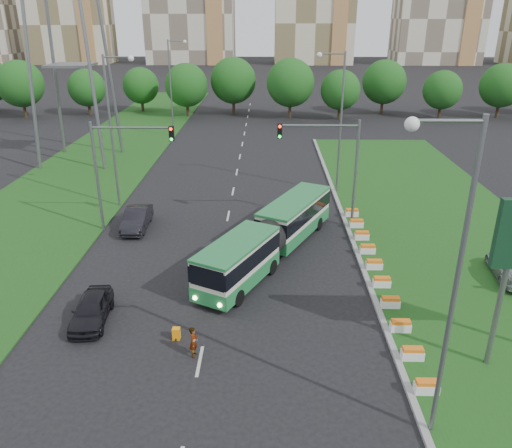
{
  "coord_description": "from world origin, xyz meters",
  "views": [
    {
      "loc": [
        -0.02,
        -24.58,
        14.6
      ],
      "look_at": [
        -0.63,
        4.15,
        2.6
      ],
      "focal_mm": 35.0,
      "sensor_mm": 36.0,
      "label": 1
    }
  ],
  "objects_px": {
    "traffic_mast_median": "(334,157)",
    "car_left_far": "(137,219)",
    "shopping_trolley": "(176,334)",
    "pedestrian": "(194,342)",
    "traffic_mast_left": "(118,160)",
    "car_median": "(510,268)",
    "articulated_bus": "(266,235)",
    "car_left_near": "(91,309)"
  },
  "relations": [
    {
      "from": "car_left_near",
      "to": "shopping_trolley",
      "type": "relative_size",
      "value": 6.66
    },
    {
      "from": "car_left_near",
      "to": "car_left_far",
      "type": "relative_size",
      "value": 0.9
    },
    {
      "from": "car_left_near",
      "to": "pedestrian",
      "type": "distance_m",
      "value": 6.26
    },
    {
      "from": "traffic_mast_left",
      "to": "car_left_near",
      "type": "xyz_separation_m",
      "value": [
        1.44,
        -11.86,
        -4.64
      ]
    },
    {
      "from": "traffic_mast_left",
      "to": "shopping_trolley",
      "type": "height_order",
      "value": "traffic_mast_left"
    },
    {
      "from": "traffic_mast_median",
      "to": "articulated_bus",
      "type": "distance_m",
      "value": 7.97
    },
    {
      "from": "car_left_far",
      "to": "car_median",
      "type": "distance_m",
      "value": 25.2
    },
    {
      "from": "traffic_mast_median",
      "to": "car_left_near",
      "type": "relative_size",
      "value": 1.93
    },
    {
      "from": "car_left_far",
      "to": "shopping_trolley",
      "type": "height_order",
      "value": "car_left_far"
    },
    {
      "from": "traffic_mast_left",
      "to": "car_left_far",
      "type": "xyz_separation_m",
      "value": [
        0.8,
        0.38,
        -4.59
      ]
    },
    {
      "from": "traffic_mast_left",
      "to": "car_left_far",
      "type": "distance_m",
      "value": 4.67
    },
    {
      "from": "articulated_bus",
      "to": "car_left_near",
      "type": "height_order",
      "value": "articulated_bus"
    },
    {
      "from": "shopping_trolley",
      "to": "traffic_mast_left",
      "type": "bearing_deg",
      "value": 115.43
    },
    {
      "from": "articulated_bus",
      "to": "car_median",
      "type": "distance_m",
      "value": 14.79
    },
    {
      "from": "articulated_bus",
      "to": "car_left_far",
      "type": "bearing_deg",
      "value": -178.25
    },
    {
      "from": "car_median",
      "to": "car_left_near",
      "type": "bearing_deg",
      "value": 19.2
    },
    {
      "from": "shopping_trolley",
      "to": "pedestrian",
      "type": "bearing_deg",
      "value": -49.52
    },
    {
      "from": "traffic_mast_median",
      "to": "car_left_near",
      "type": "xyz_separation_m",
      "value": [
        -13.72,
        -12.86,
        -4.64
      ]
    },
    {
      "from": "traffic_mast_median",
      "to": "pedestrian",
      "type": "relative_size",
      "value": 5.22
    },
    {
      "from": "traffic_mast_left",
      "to": "articulated_bus",
      "type": "bearing_deg",
      "value": -21.62
    },
    {
      "from": "car_median",
      "to": "traffic_mast_median",
      "type": "bearing_deg",
      "value": -31.88
    },
    {
      "from": "traffic_mast_median",
      "to": "articulated_bus",
      "type": "height_order",
      "value": "traffic_mast_median"
    },
    {
      "from": "traffic_mast_left",
      "to": "car_left_far",
      "type": "relative_size",
      "value": 1.73
    },
    {
      "from": "traffic_mast_median",
      "to": "car_median",
      "type": "xyz_separation_m",
      "value": [
        9.74,
        -7.99,
        -4.52
      ]
    },
    {
      "from": "traffic_mast_median",
      "to": "articulated_bus",
      "type": "relative_size",
      "value": 0.53
    },
    {
      "from": "traffic_mast_left",
      "to": "car_median",
      "type": "relative_size",
      "value": 1.72
    },
    {
      "from": "traffic_mast_median",
      "to": "articulated_bus",
      "type": "bearing_deg",
      "value": -132.82
    },
    {
      "from": "traffic_mast_left",
      "to": "car_median",
      "type": "height_order",
      "value": "traffic_mast_left"
    },
    {
      "from": "articulated_bus",
      "to": "traffic_mast_left",
      "type": "bearing_deg",
      "value": -174.74
    },
    {
      "from": "traffic_mast_left",
      "to": "traffic_mast_median",
      "type": "bearing_deg",
      "value": 3.77
    },
    {
      "from": "pedestrian",
      "to": "shopping_trolley",
      "type": "xyz_separation_m",
      "value": [
        -1.04,
        1.27,
        -0.46
      ]
    },
    {
      "from": "traffic_mast_left",
      "to": "car_left_near",
      "type": "relative_size",
      "value": 1.93
    },
    {
      "from": "car_left_far",
      "to": "shopping_trolley",
      "type": "xyz_separation_m",
      "value": [
        5.24,
        -13.7,
        -0.45
      ]
    },
    {
      "from": "pedestrian",
      "to": "articulated_bus",
      "type": "bearing_deg",
      "value": -7.77
    },
    {
      "from": "car_left_near",
      "to": "car_median",
      "type": "height_order",
      "value": "car_median"
    },
    {
      "from": "shopping_trolley",
      "to": "traffic_mast_median",
      "type": "bearing_deg",
      "value": 58.56
    },
    {
      "from": "traffic_mast_left",
      "to": "car_left_near",
      "type": "height_order",
      "value": "traffic_mast_left"
    },
    {
      "from": "articulated_bus",
      "to": "car_left_near",
      "type": "xyz_separation_m",
      "value": [
        -8.97,
        -7.74,
        -0.81
      ]
    },
    {
      "from": "traffic_mast_left",
      "to": "car_median",
      "type": "bearing_deg",
      "value": -15.68
    },
    {
      "from": "traffic_mast_median",
      "to": "car_left_far",
      "type": "relative_size",
      "value": 1.73
    },
    {
      "from": "traffic_mast_left",
      "to": "articulated_bus",
      "type": "xyz_separation_m",
      "value": [
        10.41,
        -4.13,
        -3.83
      ]
    },
    {
      "from": "articulated_bus",
      "to": "car_median",
      "type": "relative_size",
      "value": 3.24
    }
  ]
}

